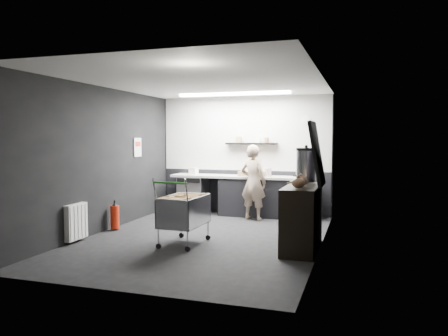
% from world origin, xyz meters
% --- Properties ---
extents(floor, '(5.50, 5.50, 0.00)m').
position_xyz_m(floor, '(0.00, 0.00, 0.00)').
color(floor, black).
rests_on(floor, ground).
extents(ceiling, '(5.50, 5.50, 0.00)m').
position_xyz_m(ceiling, '(0.00, 0.00, 2.70)').
color(ceiling, silver).
rests_on(ceiling, wall_back).
extents(wall_back, '(5.50, 0.00, 5.50)m').
position_xyz_m(wall_back, '(0.00, 2.75, 1.35)').
color(wall_back, black).
rests_on(wall_back, floor).
extents(wall_front, '(5.50, 0.00, 5.50)m').
position_xyz_m(wall_front, '(0.00, -2.75, 1.35)').
color(wall_front, black).
rests_on(wall_front, floor).
extents(wall_left, '(0.00, 5.50, 5.50)m').
position_xyz_m(wall_left, '(-2.00, 0.00, 1.35)').
color(wall_left, black).
rests_on(wall_left, floor).
extents(wall_right, '(0.00, 5.50, 5.50)m').
position_xyz_m(wall_right, '(2.00, 0.00, 1.35)').
color(wall_right, black).
rests_on(wall_right, floor).
extents(kitchen_wall_panel, '(3.95, 0.02, 1.70)m').
position_xyz_m(kitchen_wall_panel, '(0.00, 2.73, 1.85)').
color(kitchen_wall_panel, silver).
rests_on(kitchen_wall_panel, wall_back).
extents(dado_panel, '(3.95, 0.02, 1.00)m').
position_xyz_m(dado_panel, '(0.00, 2.73, 0.50)').
color(dado_panel, black).
rests_on(dado_panel, wall_back).
extents(floating_shelf, '(1.20, 0.22, 0.04)m').
position_xyz_m(floating_shelf, '(0.20, 2.62, 1.62)').
color(floating_shelf, black).
rests_on(floating_shelf, wall_back).
extents(wall_clock, '(0.20, 0.03, 0.20)m').
position_xyz_m(wall_clock, '(1.40, 2.72, 2.15)').
color(wall_clock, white).
rests_on(wall_clock, wall_back).
extents(poster, '(0.02, 0.30, 0.40)m').
position_xyz_m(poster, '(-1.98, 1.30, 1.55)').
color(poster, white).
rests_on(poster, wall_left).
extents(poster_red_band, '(0.02, 0.22, 0.10)m').
position_xyz_m(poster_red_band, '(-1.98, 1.30, 1.62)').
color(poster_red_band, red).
rests_on(poster_red_band, poster).
extents(radiator, '(0.10, 0.50, 0.60)m').
position_xyz_m(radiator, '(-1.94, -0.90, 0.35)').
color(radiator, white).
rests_on(radiator, wall_left).
extents(ceiling_strip, '(2.40, 0.20, 0.04)m').
position_xyz_m(ceiling_strip, '(0.00, 1.85, 2.67)').
color(ceiling_strip, white).
rests_on(ceiling_strip, ceiling).
extents(prep_counter, '(3.20, 0.61, 0.90)m').
position_xyz_m(prep_counter, '(0.14, 2.42, 0.46)').
color(prep_counter, black).
rests_on(prep_counter, floor).
extents(person, '(0.66, 0.52, 1.61)m').
position_xyz_m(person, '(0.40, 1.97, 0.80)').
color(person, beige).
rests_on(person, floor).
extents(shopping_cart, '(0.63, 1.00, 1.08)m').
position_xyz_m(shopping_cart, '(-0.17, -0.47, 0.52)').
color(shopping_cart, silver).
rests_on(shopping_cart, floor).
extents(sideboard, '(0.58, 1.34, 2.01)m').
position_xyz_m(sideboard, '(1.74, -0.18, 0.63)').
color(sideboard, black).
rests_on(sideboard, floor).
extents(fire_extinguisher, '(0.16, 0.16, 0.54)m').
position_xyz_m(fire_extinguisher, '(-1.85, 0.15, 0.26)').
color(fire_extinguisher, red).
rests_on(fire_extinguisher, floor).
extents(cardboard_box, '(0.64, 0.53, 0.11)m').
position_xyz_m(cardboard_box, '(0.31, 2.37, 0.96)').
color(cardboard_box, '#967E50').
rests_on(cardboard_box, prep_counter).
extents(pink_tub, '(0.18, 0.18, 0.18)m').
position_xyz_m(pink_tub, '(0.61, 2.42, 0.99)').
color(pink_tub, beige).
rests_on(pink_tub, prep_counter).
extents(white_container, '(0.21, 0.18, 0.16)m').
position_xyz_m(white_container, '(-1.12, 2.37, 0.98)').
color(white_container, white).
rests_on(white_container, prep_counter).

